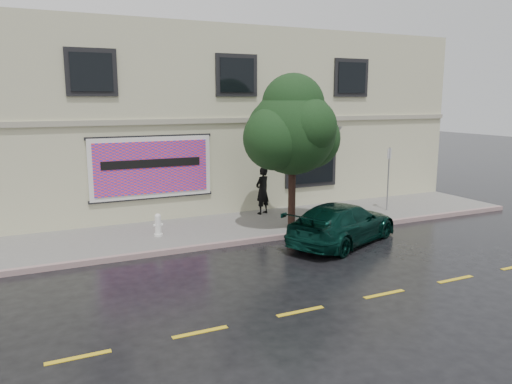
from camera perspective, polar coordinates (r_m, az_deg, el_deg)
name	(u,v)px	position (r m, az deg, el deg)	size (l,w,h in m)	color
ground	(305,252)	(14.61, 5.62, -6.85)	(90.00, 90.00, 0.00)	black
sidewalk	(257,224)	(17.34, 0.10, -3.73)	(20.00, 3.50, 0.15)	gray
curb	(281,237)	(15.84, 2.83, -5.14)	(20.00, 0.18, 0.16)	gray
road_marking	(384,294)	(11.92, 14.44, -11.22)	(19.00, 0.12, 0.01)	gold
building	(201,119)	(22.15, -6.35, 8.29)	(20.00, 8.12, 7.00)	beige
billboard	(152,167)	(17.47, -11.83, 2.76)	(4.30, 0.16, 2.20)	white
car	(343,223)	(15.47, 9.88, -3.54)	(1.91, 4.33, 1.26)	black
pedestrian	(262,190)	(18.45, 0.74, 0.17)	(0.64, 0.42, 1.76)	black
umbrella	(263,158)	(18.27, 0.75, 3.86)	(0.86, 0.86, 0.63)	black
street_tree	(293,132)	(16.27, 4.21, 6.88)	(2.81, 2.81, 4.59)	black
fire_hydrant	(158,225)	(15.85, -11.13, -3.73)	(0.29, 0.28, 0.72)	white
sign_pole	(388,173)	(19.59, 14.90, 2.17)	(0.28, 0.14, 2.42)	#93949B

